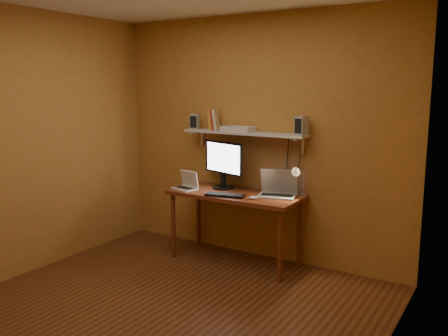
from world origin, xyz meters
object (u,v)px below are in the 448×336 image
Objects in this scene: desk at (235,201)px; laptop at (278,189)px; netbook at (187,184)px; desk_lamp at (299,178)px; wall_shelf at (245,133)px; monitor at (223,162)px; mouse at (253,198)px; speaker_left at (195,121)px; router at (238,129)px; shelf_camera at (229,129)px; speaker_right at (302,126)px; keyboard at (225,195)px.

desk is 3.29× the size of laptop.
netbook is 1.23m from desk_lamp.
netbook is at bearing -150.00° from wall_shelf.
desk_lamp is at bearing -5.88° from wall_shelf.
mouse is (0.52, -0.28, -0.27)m from monitor.
netbook reaches higher than desk.
speaker_left reaches higher than monitor.
mouse is 0.27× the size of router.
shelf_camera is at bearing 141.98° from desk.
speaker_right is at bearing 21.21° from monitor.
speaker_right is at bearing 26.96° from mouse.
speaker_right is at bearing 28.27° from netbook.
desk_lamp is (0.67, 0.31, 0.20)m from keyboard.
netbook is 0.73× the size of keyboard.
speaker_right is at bearing 5.48° from shelf_camera.
speaker_right is (-0.02, 0.07, 0.51)m from desk_lamp.
speaker_left reaches higher than laptop.
speaker_left reaches higher than shelf_camera.
router is (-0.73, 0.06, 0.44)m from desk_lamp.
laptop is at bearing -12.18° from wall_shelf.
desk is 0.45m from monitor.
keyboard is (-0.45, -0.28, -0.06)m from laptop.
speaker_right is (1.28, 0.01, 0.01)m from speaker_left.
monitor is (-0.22, -0.07, -0.32)m from wall_shelf.
laptop reaches higher than keyboard.
wall_shelf is 3.29× the size of laptop.
desk_lamp is (0.36, 0.28, 0.19)m from mouse.
laptop is at bearing 25.85° from netbook.
monitor is 3.00× the size of speaker_right.
netbook is 0.54m from keyboard.
shelf_camera is at bearing -140.59° from router.
netbook is at bearing -147.26° from router.
wall_shelf reaches higher than desk_lamp.
wall_shelf is 0.40m from monitor.
speaker_left reaches higher than keyboard.
monitor reaches higher than mouse.
desk_lamp is at bearing 13.52° from keyboard.
desk_lamp is (1.20, 0.24, 0.15)m from netbook.
wall_shelf is 4.22× the size of router.
shelf_camera is (0.49, -0.06, -0.05)m from speaker_left.
monitor is at bearing 175.70° from shelf_camera.
monitor is 0.60m from speaker_left.
shelf_camera is at bearing -157.37° from speaker_right.
laptop is 0.54m from keyboard.
mouse is at bearing -35.72° from speaker_left.
desk_lamp is 0.93m from shelf_camera.
wall_shelf is 12.82× the size of shelf_camera.
laptop is 2.53× the size of speaker_left.
router reaches higher than laptop.
router is at bearing 119.52° from mouse.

